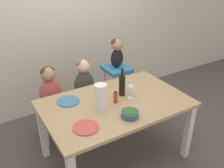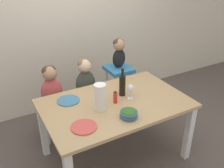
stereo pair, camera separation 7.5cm
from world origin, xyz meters
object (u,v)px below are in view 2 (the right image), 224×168
person_baby_right (119,51)px  dinner_plate_back_left (68,100)px  person_child_center (85,77)px  wine_glass_far (102,90)px  chair_far_left (54,110)px  wine_bottle (122,85)px  chair_right_highchair (119,79)px  person_child_left (51,85)px  wine_glass_near (131,89)px  dinner_plate_front_left (84,127)px  chair_far_center (86,101)px  salad_bowl_large (129,113)px  paper_towel_roll (100,97)px

person_baby_right → dinner_plate_back_left: person_baby_right is taller
person_child_center → wine_glass_far: bearing=-96.0°
chair_far_left → wine_bottle: wine_bottle is taller
chair_right_highchair → person_baby_right: size_ratio=1.91×
person_child_center → dinner_plate_back_left: 0.60m
person_child_left → wine_glass_near: size_ratio=3.14×
chair_right_highchair → wine_glass_far: (-0.56, -0.60, 0.26)m
chair_right_highchair → person_child_left: bearing=179.9°
chair_right_highchair → dinner_plate_front_left: (-0.93, -0.96, 0.15)m
chair_far_left → wine_glass_far: bearing=-57.7°
wine_glass_far → chair_right_highchair: bearing=47.1°
chair_far_left → chair_far_center: size_ratio=1.00×
chair_right_highchair → person_child_left: (-0.94, 0.00, 0.14)m
chair_far_center → wine_bottle: bearing=-74.9°
salad_bowl_large → chair_far_center: bearing=90.1°
chair_far_center → chair_far_left: bearing=180.0°
chair_far_center → wine_glass_near: size_ratio=2.68×
person_baby_right → wine_glass_far: size_ratio=2.38×
wine_glass_near → salad_bowl_large: (-0.20, -0.29, -0.07)m
wine_glass_far → dinner_plate_front_left: 0.52m
salad_bowl_large → dinner_plate_front_left: size_ratio=0.72×
wine_glass_far → paper_towel_roll: bearing=-123.3°
chair_far_center → person_baby_right: 0.79m
person_child_left → wine_glass_far: person_child_left is taller
person_child_left → salad_bowl_large: 1.11m
chair_far_left → person_baby_right: size_ratio=1.12×
chair_right_highchair → dinner_plate_back_left: 1.01m
chair_right_highchair → wine_glass_near: (-0.29, -0.73, 0.26)m
paper_towel_roll → chair_far_center: bearing=77.5°
chair_far_center → paper_towel_roll: bearing=-102.5°
chair_far_left → wine_bottle: 1.00m
salad_bowl_large → wine_bottle: bearing=67.0°
chair_far_left → person_baby_right: (0.94, 0.00, 0.62)m
person_child_left → paper_towel_roll: paper_towel_roll is taller
chair_right_highchair → person_child_center: bearing=179.8°
person_baby_right → wine_bottle: bearing=-117.5°
person_baby_right → person_child_center: bearing=-179.9°
dinner_plate_front_left → dinner_plate_back_left: bearing=85.4°
chair_far_left → paper_towel_roll: (0.27, -0.76, 0.49)m
wine_bottle → dinner_plate_back_left: (-0.56, 0.17, -0.12)m
person_baby_right → chair_right_highchair: bearing=-90.0°
dinner_plate_back_left → salad_bowl_large: bearing=-54.8°
person_child_left → paper_towel_roll: size_ratio=1.89×
dinner_plate_back_left → chair_far_center: bearing=49.3°
salad_bowl_large → dinner_plate_back_left: 0.69m
chair_far_center → salad_bowl_large: (0.00, -1.02, 0.40)m
wine_glass_near → person_child_left: bearing=131.6°
chair_far_left → chair_far_center: bearing=0.0°
person_child_center → wine_glass_near: person_child_center is taller
chair_far_center → chair_right_highchair: chair_right_highchair is taller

